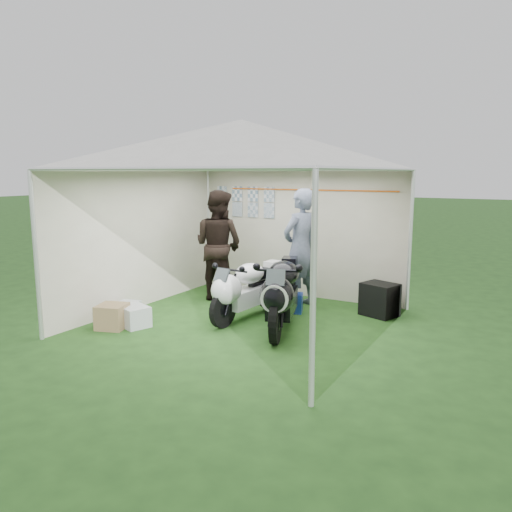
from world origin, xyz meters
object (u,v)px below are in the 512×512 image
object	(u,v)px
paddock_stand	(289,303)
equipment_box	(380,299)
canopy_tent	(242,150)
person_blue_jacket	(300,248)
crate_2	(129,309)
motorcycle_black	(282,292)
person_dark_jacket	(218,245)
crate_0	(134,316)
motorcycle_white	(244,288)
crate_1	(112,316)

from	to	relation	value
paddock_stand	equipment_box	size ratio (longest dim) A/B	0.80
canopy_tent	person_blue_jacket	xyz separation A→B (m)	(0.35, 1.29, -1.58)
crate_2	motorcycle_black	bearing A→B (deg)	13.82
paddock_stand	person_dark_jacket	distance (m)	1.71
canopy_tent	equipment_box	size ratio (longest dim) A/B	10.78
person_dark_jacket	equipment_box	xyz separation A→B (m)	(2.82, 0.37, -0.72)
motorcycle_black	crate_0	distance (m)	2.23
paddock_stand	motorcycle_white	bearing A→B (deg)	-122.47
paddock_stand	person_blue_jacket	bearing A→B (deg)	92.31
canopy_tent	person_dark_jacket	size ratio (longest dim) A/B	2.89
equipment_box	motorcycle_black	bearing A→B (deg)	-126.16
person_blue_jacket	equipment_box	size ratio (longest dim) A/B	3.81
canopy_tent	crate_2	bearing A→B (deg)	-160.48
motorcycle_black	person_blue_jacket	distance (m)	1.43
canopy_tent	paddock_stand	xyz separation A→B (m)	(0.36, 0.86, -2.42)
paddock_stand	canopy_tent	bearing A→B (deg)	-113.02
paddock_stand	crate_2	xyz separation A→B (m)	(-2.11, -1.48, -0.04)
motorcycle_black	crate_1	xyz separation A→B (m)	(-2.19, -1.17, -0.39)
canopy_tent	paddock_stand	distance (m)	2.59
crate_1	canopy_tent	bearing A→B (deg)	38.09
paddock_stand	crate_0	world-z (taller)	paddock_stand
paddock_stand	person_dark_jacket	bearing A→B (deg)	173.84
motorcycle_black	motorcycle_white	bearing A→B (deg)	146.60
person_dark_jacket	equipment_box	distance (m)	2.94
canopy_tent	crate_1	distance (m)	3.08
equipment_box	crate_1	bearing A→B (deg)	-141.32
crate_0	motorcycle_white	bearing A→B (deg)	42.45
motorcycle_black	person_dark_jacket	bearing A→B (deg)	130.84
canopy_tent	person_dark_jacket	xyz separation A→B (m)	(-1.12, 1.02, -1.60)
canopy_tent	person_dark_jacket	bearing A→B (deg)	137.81
person_blue_jacket	crate_1	distance (m)	3.22
canopy_tent	motorcycle_black	xyz separation A→B (m)	(0.67, -0.03, -2.01)
crate_2	person_blue_jacket	bearing A→B (deg)	42.41
equipment_box	crate_1	xyz separation A→B (m)	(-3.22, -2.58, -0.09)
crate_2	crate_0	bearing A→B (deg)	-38.17
motorcycle_white	paddock_stand	distance (m)	0.89
crate_2	crate_1	bearing A→B (deg)	-68.16
equipment_box	canopy_tent	bearing A→B (deg)	-140.79
paddock_stand	person_blue_jacket	xyz separation A→B (m)	(-0.02, 0.44, 0.84)
canopy_tent	crate_2	size ratio (longest dim) A/B	17.33
motorcycle_black	crate_2	bearing A→B (deg)	174.90
motorcycle_black	person_blue_jacket	xyz separation A→B (m)	(-0.32, 1.32, 0.43)
person_blue_jacket	crate_0	distance (m)	2.93
motorcycle_white	crate_2	world-z (taller)	motorcycle_white
paddock_stand	person_dark_jacket	size ratio (longest dim) A/B	0.22
canopy_tent	crate_1	size ratio (longest dim) A/B	14.27
crate_0	crate_1	size ratio (longest dim) A/B	1.15
paddock_stand	crate_2	bearing A→B (deg)	-145.03
paddock_stand	crate_0	distance (m)	2.48
paddock_stand	crate_2	size ratio (longest dim) A/B	1.29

